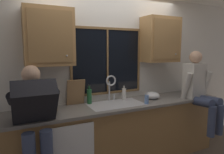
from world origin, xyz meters
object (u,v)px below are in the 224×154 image
person_standing (35,120)px  bottle_tall_clear (89,96)px  person_sitting_on_counter (199,87)px  knife_block (52,103)px  bottle_green_glass (124,94)px  cutting_board (76,92)px  soap_dispenser (147,99)px  mixing_bowl (152,95)px

person_standing → bottle_tall_clear: size_ratio=5.48×
person_sitting_on_counter → knife_block: bearing=171.7°
person_standing → bottle_green_glass: size_ratio=6.47×
person_sitting_on_counter → cutting_board: person_sitting_on_counter is taller
knife_block → bottle_tall_clear: 0.56m
bottle_green_glass → knife_block: bearing=-174.4°
bottle_green_glass → person_standing: bearing=-161.1°
person_standing → soap_dispenser: 1.54m
person_sitting_on_counter → knife_block: (-2.26, 0.33, -0.08)m
knife_block → soap_dispenser: bearing=-10.9°
person_sitting_on_counter → soap_dispenser: size_ratio=6.83×
knife_block → bottle_tall_clear: bearing=12.7°
mixing_bowl → bottle_green_glass: bottle_green_glass is taller
bottle_green_glass → mixing_bowl: bearing=-18.1°
person_sitting_on_counter → bottle_green_glass: size_ratio=5.34×
person_standing → cutting_board: person_standing is taller
person_sitting_on_counter → mixing_bowl: person_sitting_on_counter is taller
cutting_board → mixing_bowl: 1.22m
cutting_board → mixing_bowl: bearing=-8.9°
person_standing → knife_block: bearing=56.2°
soap_dispenser → bottle_tall_clear: bottle_tall_clear is taller
knife_block → bottle_tall_clear: size_ratio=1.15×
bottle_green_glass → bottle_tall_clear: (-0.57, 0.02, 0.02)m
bottle_tall_clear → mixing_bowl: bearing=-8.9°
soap_dispenser → knife_block: bearing=169.1°
person_standing → soap_dispenser: (1.53, 0.11, 0.04)m
knife_block → person_sitting_on_counter: bearing=-8.3°
bottle_tall_clear → knife_block: bearing=-167.3°
knife_block → cutting_board: size_ratio=0.86×
knife_block → mixing_bowl: 1.56m
mixing_bowl → cutting_board: bearing=171.1°
person_standing → person_sitting_on_counter: 2.50m
cutting_board → bottle_green_glass: (0.76, -0.04, -0.08)m
person_standing → bottle_tall_clear: bearing=31.3°
person_sitting_on_counter → mixing_bowl: bearing=157.3°
knife_block → bottle_tall_clear: knife_block is taller
knife_block → mixing_bowl: knife_block is taller
cutting_board → mixing_bowl: cutting_board is taller
soap_dispenser → bottle_green_glass: size_ratio=0.78×
knife_block → bottle_green_glass: 1.12m
person_standing → mixing_bowl: person_standing is taller
bottle_green_glass → soap_dispenser: bearing=-63.6°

